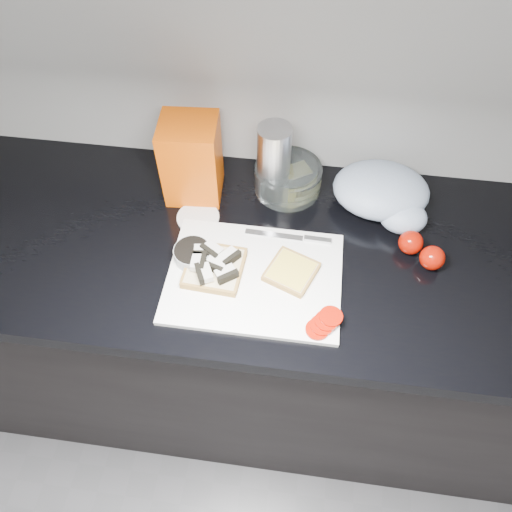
{
  "coord_description": "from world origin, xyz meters",
  "views": [
    {
      "loc": [
        0.01,
        0.45,
        1.86
      ],
      "look_at": [
        -0.08,
        1.12,
        0.95
      ],
      "focal_mm": 35.0,
      "sensor_mm": 36.0,
      "label": 1
    }
  ],
  "objects": [
    {
      "name": "tomato_slices",
      "position": [
        0.08,
        0.99,
        0.92
      ],
      "size": [
        0.09,
        0.1,
        0.02
      ],
      "rotation": [
        0.0,
        0.0,
        0.37
      ],
      "color": "#991003",
      "rests_on": "cutting_board"
    },
    {
      "name": "knife",
      "position": [
        0.01,
        1.22,
        0.92
      ],
      "size": [
        0.21,
        0.02,
        0.01
      ],
      "rotation": [
        0.0,
        0.0,
        -0.04
      ],
      "color": "#B6B6BA",
      "rests_on": "cutting_board"
    },
    {
      "name": "whole_tomatoes",
      "position": [
        0.3,
        1.21,
        0.93
      ],
      "size": [
        0.11,
        0.1,
        0.06
      ],
      "rotation": [
        0.0,
        0.0,
        -0.38
      ],
      "color": "#991003",
      "rests_on": "countertop"
    },
    {
      "name": "steel_canister",
      "position": [
        -0.07,
        1.39,
        1.0
      ],
      "size": [
        0.08,
        0.08,
        0.2
      ],
      "primitive_type": "cylinder",
      "color": "silver",
      "rests_on": "countertop"
    },
    {
      "name": "countertop",
      "position": [
        0.0,
        1.2,
        0.88
      ],
      "size": [
        3.5,
        0.64,
        0.04
      ],
      "primitive_type": "cube",
      "color": "black",
      "rests_on": "base_cabinet"
    },
    {
      "name": "glass_bowl",
      "position": [
        -0.03,
        1.4,
        0.94
      ],
      "size": [
        0.18,
        0.18,
        0.07
      ],
      "rotation": [
        0.0,
        0.0,
        0.18
      ],
      "color": "silver",
      "rests_on": "countertop"
    },
    {
      "name": "seed_tub",
      "position": [
        -0.23,
        1.13,
        0.92
      ],
      "size": [
        0.09,
        0.09,
        0.04
      ],
      "color": "#A4AAA9",
      "rests_on": "countertop"
    },
    {
      "name": "base_cabinet",
      "position": [
        0.0,
        1.2,
        0.43
      ],
      "size": [
        3.5,
        0.6,
        0.86
      ],
      "primitive_type": "cube",
      "color": "black",
      "rests_on": "ground"
    },
    {
      "name": "tub_lid",
      "position": [
        -0.25,
        1.26,
        0.9
      ],
      "size": [
        0.11,
        0.11,
        0.01
      ],
      "primitive_type": "cylinder",
      "rotation": [
        0.0,
        0.0,
        -0.02
      ],
      "color": "silver",
      "rests_on": "countertop"
    },
    {
      "name": "bread_bag",
      "position": [
        -0.28,
        1.36,
        1.01
      ],
      "size": [
        0.15,
        0.14,
        0.22
      ],
      "primitive_type": "cube",
      "rotation": [
        0.0,
        0.0,
        0.07
      ],
      "color": "#D54503",
      "rests_on": "countertop"
    },
    {
      "name": "bread_right",
      "position": [
        0.0,
        1.11,
        0.92
      ],
      "size": [
        0.14,
        0.14,
        0.02
      ],
      "rotation": [
        0.0,
        0.0,
        -0.39
      ],
      "color": "#C9B98D",
      "rests_on": "cutting_board"
    },
    {
      "name": "bread_left",
      "position": [
        -0.18,
        1.1,
        0.93
      ],
      "size": [
        0.14,
        0.14,
        0.04
      ],
      "rotation": [
        0.0,
        0.0,
        -0.07
      ],
      "color": "#C9B98D",
      "rests_on": "cutting_board"
    },
    {
      "name": "cutting_board",
      "position": [
        -0.08,
        1.09,
        0.91
      ],
      "size": [
        0.4,
        0.3,
        0.01
      ],
      "primitive_type": "cube",
      "color": "white",
      "rests_on": "countertop"
    },
    {
      "name": "grocery_bag",
      "position": [
        0.21,
        1.36,
        0.95
      ],
      "size": [
        0.25,
        0.22,
        0.11
      ],
      "rotation": [
        0.0,
        0.0,
        -0.03
      ],
      "color": "#ACBCD3",
      "rests_on": "countertop"
    }
  ]
}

